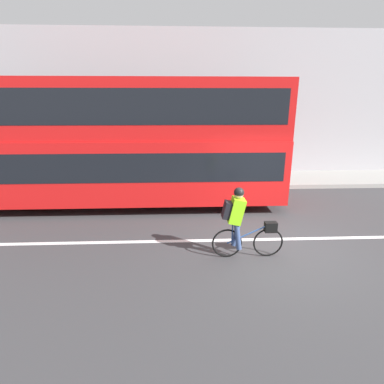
% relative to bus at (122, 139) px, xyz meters
% --- Properties ---
extents(ground_plane, '(80.00, 80.00, 0.00)m').
position_rel_bus_xyz_m(ground_plane, '(4.11, -3.18, -2.17)').
color(ground_plane, '#38383A').
extents(road_center_line, '(50.00, 0.14, 0.01)m').
position_rel_bus_xyz_m(road_center_line, '(4.11, -2.91, -2.17)').
color(road_center_line, silver).
rests_on(road_center_line, ground_plane).
extents(sidewalk_curb, '(60.00, 2.55, 0.16)m').
position_rel_bus_xyz_m(sidewalk_curb, '(4.11, 2.80, -2.09)').
color(sidewalk_curb, gray).
rests_on(sidewalk_curb, ground_plane).
extents(building_facade, '(60.00, 0.30, 6.26)m').
position_rel_bus_xyz_m(building_facade, '(4.11, 4.23, 0.96)').
color(building_facade, '#9E9EA3').
rests_on(building_facade, ground_plane).
extents(bus, '(10.04, 2.60, 3.92)m').
position_rel_bus_xyz_m(bus, '(0.00, 0.00, 0.00)').
color(bus, black).
rests_on(bus, ground_plane).
extents(cyclist_on_bike, '(1.56, 0.32, 1.59)m').
position_rel_bus_xyz_m(cyclist_on_bike, '(3.09, -3.73, -1.31)').
color(cyclist_on_bike, black).
rests_on(cyclist_on_bike, ground_plane).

